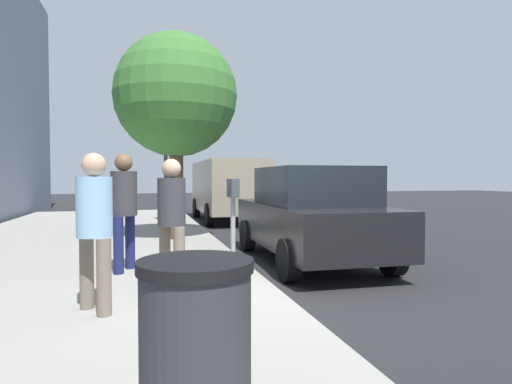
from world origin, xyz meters
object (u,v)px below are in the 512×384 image
pedestrian_bystander (94,220)px  parking_officer (124,202)px  parked_sedan_near (310,214)px  trash_bin (196,358)px  pedestrian_at_meter (172,213)px  street_tree (176,96)px  traffic_signal (169,146)px  parking_meter (233,207)px  parked_van_far (228,187)px

pedestrian_bystander → parking_officer: 2.01m
parked_sedan_near → trash_bin: 5.95m
pedestrian_at_meter → street_tree: bearing=57.9°
street_tree → traffic_signal: bearing=-0.8°
parking_officer → parked_sedan_near: (0.63, -3.30, -0.32)m
parking_meter → pedestrian_bystander: bearing=122.1°
pedestrian_bystander → parking_officer: (2.00, -0.22, 0.08)m
parked_van_far → trash_bin: size_ratio=5.15×
parking_officer → traffic_signal: bearing=104.7°
parked_van_far → street_tree: street_tree is taller
parked_van_far → parking_meter: bearing=169.3°
pedestrian_bystander → parked_van_far: bearing=38.2°
pedestrian_at_meter → pedestrian_bystander: 1.24m
parking_meter → parked_van_far: (9.52, -1.80, 0.09)m
pedestrian_at_meter → traffic_signal: 8.22m
parked_van_far → trash_bin: (-13.22, 2.77, -0.60)m
pedestrian_bystander → parked_van_far: parked_van_far is taller
parked_sedan_near → parking_meter: bearing=130.8°
pedestrian_at_meter → parked_sedan_near: pedestrian_at_meter is taller
parking_meter → street_tree: (4.26, 0.46, 2.31)m
parking_meter → parked_sedan_near: bearing=-49.2°
parking_meter → parking_officer: bearing=58.4°
traffic_signal → pedestrian_at_meter: bearing=176.8°
pedestrian_bystander → street_tree: street_tree is taller
parking_officer → trash_bin: parking_officer is taller
street_tree → parked_van_far: bearing=-23.2°
pedestrian_at_meter → parking_officer: (1.10, 0.64, 0.09)m
pedestrian_at_meter → pedestrian_bystander: (-0.90, 0.86, 0.01)m
traffic_signal → pedestrian_bystander: bearing=171.7°
parked_sedan_near → traffic_signal: 6.92m
pedestrian_at_meter → trash_bin: 3.56m
pedestrian_bystander → street_tree: (5.33, -1.26, 2.34)m
parking_officer → trash_bin: bearing=-59.9°
pedestrian_bystander → traffic_signal: 9.18m
traffic_signal → trash_bin: size_ratio=3.56×
pedestrian_at_meter → parking_meter: bearing=-15.2°
parking_officer → street_tree: street_tree is taller
pedestrian_at_meter → street_tree: 5.03m
parking_officer → street_tree: bearing=96.2°
parking_meter → pedestrian_bystander: size_ratio=0.84×
pedestrian_bystander → trash_bin: 2.77m
parking_officer → parked_van_far: 9.21m
parked_sedan_near → pedestrian_at_meter: bearing=123.1°
parked_van_far → parked_sedan_near: bearing=180.0°
pedestrian_bystander → parking_officer: bearing=50.3°
street_tree → parking_officer: bearing=162.6°
pedestrian_at_meter → traffic_signal: bearing=59.9°
pedestrian_at_meter → parked_van_far: parked_van_far is taller
pedestrian_at_meter → street_tree: size_ratio=0.35×
parked_van_far → street_tree: 6.14m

